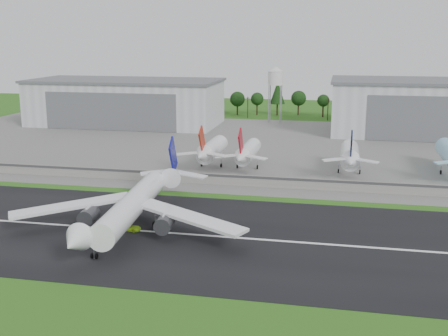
% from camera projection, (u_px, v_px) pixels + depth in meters
% --- Properties ---
extents(ground, '(600.00, 600.00, 0.00)m').
position_uv_depth(ground, '(195.00, 252.00, 118.80)').
color(ground, '#205514').
rests_on(ground, ground).
extents(runway, '(320.00, 60.00, 0.10)m').
position_uv_depth(runway, '(206.00, 236.00, 128.31)').
color(runway, black).
rests_on(runway, ground).
extents(runway_centerline, '(220.00, 1.00, 0.02)m').
position_uv_depth(runway_centerline, '(206.00, 235.00, 128.30)').
color(runway_centerline, white).
rests_on(runway_centerline, runway).
extents(apron, '(320.00, 150.00, 0.10)m').
position_uv_depth(apron, '(268.00, 146.00, 233.13)').
color(apron, slate).
rests_on(apron, ground).
extents(blast_fence, '(240.00, 0.61, 3.50)m').
position_uv_depth(blast_fence, '(241.00, 180.00, 170.78)').
color(blast_fence, gray).
rests_on(blast_fence, ground).
extents(hangar_west, '(97.00, 44.00, 23.20)m').
position_uv_depth(hangar_west, '(126.00, 102.00, 289.25)').
color(hangar_west, silver).
rests_on(hangar_west, ground).
extents(hangar_east, '(102.00, 47.00, 25.20)m').
position_uv_depth(hangar_east, '(443.00, 108.00, 258.11)').
color(hangar_east, silver).
rests_on(hangar_east, ground).
extents(water_tower, '(8.40, 8.40, 29.40)m').
position_uv_depth(water_tower, '(276.00, 76.00, 290.47)').
color(water_tower, '#99999E').
rests_on(water_tower, ground).
extents(utility_poles, '(230.00, 3.00, 12.00)m').
position_uv_depth(utility_poles, '(287.00, 119.00, 309.38)').
color(utility_poles, black).
rests_on(utility_poles, ground).
extents(treeline, '(320.00, 16.00, 22.00)m').
position_uv_depth(treeline, '(289.00, 116.00, 323.67)').
color(treeline, black).
rests_on(treeline, ground).
extents(main_airliner, '(57.07, 59.27, 18.17)m').
position_uv_depth(main_airliner, '(131.00, 211.00, 130.32)').
color(main_airliner, white).
rests_on(main_airliner, runway).
extents(ground_vehicle, '(5.51, 2.70, 1.51)m').
position_uv_depth(ground_vehicle, '(130.00, 228.00, 131.30)').
color(ground_vehicle, '#87C116').
rests_on(ground_vehicle, runway).
extents(parked_jet_red_a, '(7.36, 31.29, 16.80)m').
position_uv_depth(parked_jet_red_a, '(210.00, 150.00, 193.22)').
color(parked_jet_red_a, white).
rests_on(parked_jet_red_a, ground).
extents(parked_jet_red_b, '(7.36, 31.29, 16.51)m').
position_uv_depth(parked_jet_red_b, '(247.00, 153.00, 190.71)').
color(parked_jet_red_b, white).
rests_on(parked_jet_red_b, ground).
extents(parked_jet_navy, '(7.36, 31.29, 16.88)m').
position_uv_depth(parked_jet_navy, '(350.00, 156.00, 183.84)').
color(parked_jet_navy, white).
rests_on(parked_jet_navy, ground).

